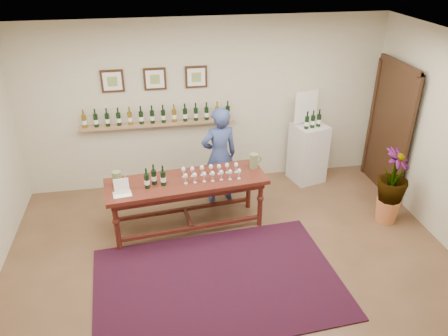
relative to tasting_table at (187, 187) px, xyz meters
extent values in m
plane|color=brown|center=(0.49, -1.09, -0.68)|extent=(6.00, 6.00, 0.00)
plane|color=beige|center=(0.49, 1.41, 0.72)|extent=(6.00, 0.00, 6.00)
plane|color=silver|center=(0.49, -1.09, 2.12)|extent=(6.00, 6.00, 0.00)
cube|color=tan|center=(-0.31, 1.32, 0.47)|extent=(2.50, 0.16, 0.04)
cube|color=black|center=(3.43, 0.61, 0.37)|extent=(0.10, 1.00, 2.10)
cube|color=#311D10|center=(3.38, 0.61, 0.37)|extent=(0.04, 1.12, 2.22)
cube|color=#311D10|center=(-0.96, 1.38, 1.20)|extent=(0.35, 0.03, 0.35)
cube|color=white|center=(-0.96, 1.36, 1.20)|extent=(0.28, 0.01, 0.28)
cube|color=#839C4E|center=(-0.96, 1.36, 1.20)|extent=(0.15, 0.00, 0.15)
cube|color=#311D10|center=(-0.31, 1.38, 1.20)|extent=(0.35, 0.03, 0.35)
cube|color=white|center=(-0.31, 1.36, 1.20)|extent=(0.28, 0.01, 0.28)
cube|color=#839C4E|center=(-0.31, 1.36, 1.20)|extent=(0.15, 0.00, 0.15)
cube|color=#311D10|center=(0.34, 1.38, 1.20)|extent=(0.35, 0.03, 0.35)
cube|color=white|center=(0.34, 1.36, 1.20)|extent=(0.28, 0.01, 0.28)
cube|color=#839C4E|center=(0.34, 1.36, 1.20)|extent=(0.15, 0.00, 0.15)
cube|color=#490D15|center=(0.23, -1.27, -0.68)|extent=(3.17, 2.22, 0.02)
cube|color=#411410|center=(0.00, 0.00, 0.09)|extent=(2.34, 0.96, 0.06)
cube|color=#411410|center=(0.00, 0.00, 0.02)|extent=(2.20, 0.83, 0.10)
cylinder|color=#411410|center=(-1.00, -0.37, -0.31)|extent=(0.08, 0.08, 0.74)
cylinder|color=#411410|center=(1.05, -0.14, -0.31)|extent=(0.08, 0.08, 0.74)
cylinder|color=#411410|center=(-1.05, 0.14, -0.31)|extent=(0.08, 0.08, 0.74)
cylinder|color=#411410|center=(1.00, 0.37, -0.31)|extent=(0.08, 0.08, 0.74)
cube|color=#411410|center=(0.03, -0.26, -0.54)|extent=(2.06, 0.27, 0.05)
cube|color=#411410|center=(-0.03, 0.26, -0.54)|extent=(2.06, 0.27, 0.05)
cube|color=#411410|center=(0.00, 0.00, -0.54)|extent=(0.11, 0.52, 0.05)
cube|color=white|center=(-0.88, -0.23, 0.23)|extent=(0.26, 0.20, 0.22)
cube|color=silver|center=(2.22, 1.09, -0.17)|extent=(0.63, 0.63, 1.03)
cube|color=white|center=(2.15, 1.20, 0.65)|extent=(0.42, 0.13, 0.60)
cone|color=#C87242|center=(2.98, -0.38, -0.50)|extent=(0.35, 0.35, 0.38)
imported|color=#203C18|center=(2.98, -0.38, 0.02)|extent=(0.77, 0.77, 0.65)
imported|color=navy|center=(0.59, 0.67, 0.12)|extent=(0.65, 0.49, 1.60)
camera|label=1|loc=(-0.42, -5.39, 3.15)|focal=35.00mm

